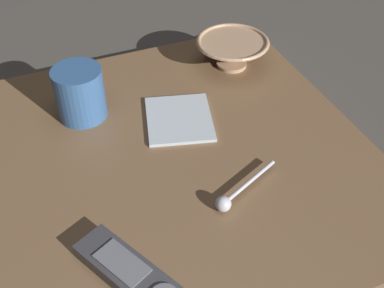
# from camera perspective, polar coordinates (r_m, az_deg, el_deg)

# --- Properties ---
(ground_plane) EXTENTS (6.00, 6.00, 0.00)m
(ground_plane) POSITION_cam_1_polar(r_m,az_deg,el_deg) (0.84, -1.57, -2.71)
(ground_plane) COLOR #47423D
(table) EXTENTS (0.65, 0.62, 0.03)m
(table) POSITION_cam_1_polar(r_m,az_deg,el_deg) (0.82, -1.59, -1.89)
(table) COLOR brown
(table) RESTS_ON ground
(cereal_bowl) EXTENTS (0.14, 0.14, 0.06)m
(cereal_bowl) POSITION_cam_1_polar(r_m,az_deg,el_deg) (1.00, 4.62, 10.52)
(cereal_bowl) COLOR tan
(cereal_bowl) RESTS_ON table
(coffee_mug) EXTENTS (0.09, 0.09, 0.09)m
(coffee_mug) POSITION_cam_1_polar(r_m,az_deg,el_deg) (0.88, -12.68, 5.67)
(coffee_mug) COLOR #33598C
(coffee_mug) RESTS_ON table
(teaspoon) EXTENTS (0.06, 0.12, 0.02)m
(teaspoon) POSITION_cam_1_polar(r_m,az_deg,el_deg) (0.73, 4.34, -6.21)
(teaspoon) COLOR silver
(teaspoon) RESTS_ON table
(tv_remote_near) EXTENTS (0.19, 0.13, 0.02)m
(tv_remote_near) POSITION_cam_1_polar(r_m,az_deg,el_deg) (0.65, -6.47, -14.95)
(tv_remote_near) COLOR #38383D
(tv_remote_near) RESTS_ON table
(folded_napkin) EXTENTS (0.16, 0.14, 0.01)m
(folded_napkin) POSITION_cam_1_polar(r_m,az_deg,el_deg) (0.88, -1.47, 2.88)
(folded_napkin) COLOR #B2BCC6
(folded_napkin) RESTS_ON table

